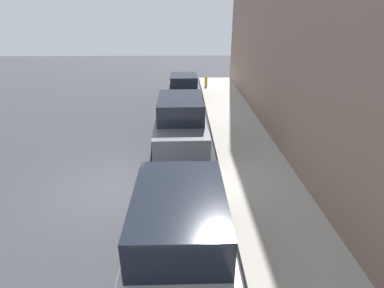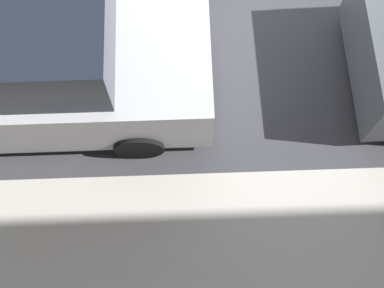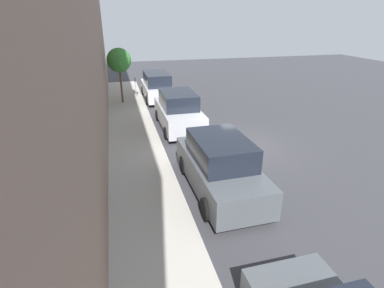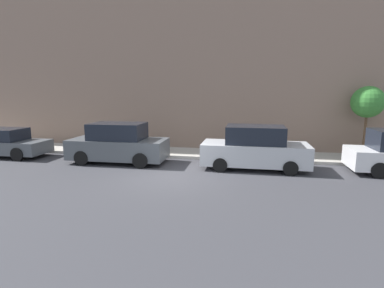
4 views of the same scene
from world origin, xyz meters
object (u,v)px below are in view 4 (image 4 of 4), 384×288
Objects in this scene: parked_suv_second at (255,149)px; parked_suv_third at (118,144)px; parked_sedan_fourth at (6,143)px; street_tree at (368,102)px.

parked_suv_second and parked_suv_third have the same top height.
street_tree is (2.69, -18.84, 2.26)m from parked_sedan_fourth.
street_tree reaches higher than parked_suv_third.
street_tree reaches higher than parked_suv_second.
parked_sedan_fourth is (0.10, 13.31, -0.21)m from parked_suv_second.
street_tree is at bearing -81.88° from parked_sedan_fourth.
parked_suv_third is 6.64m from parked_sedan_fourth.
parked_sedan_fourth is 1.24× the size of street_tree.
parked_sedan_fourth is 19.17m from street_tree.
street_tree is at bearing -76.95° from parked_suv_third.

